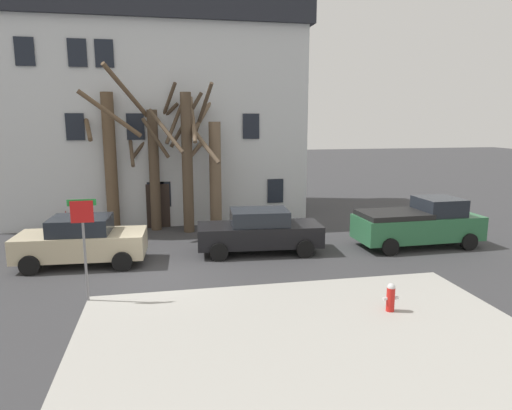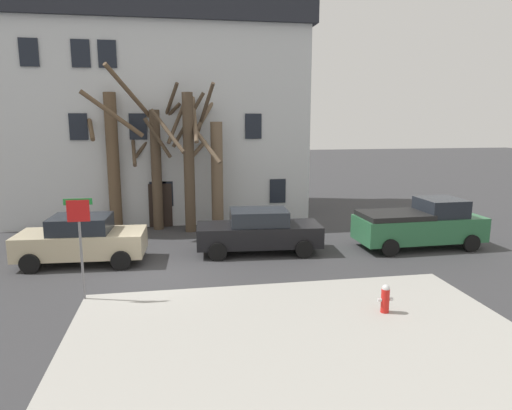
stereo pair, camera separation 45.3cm
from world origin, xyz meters
name	(u,v)px [view 1 (the left image)]	position (x,y,z in m)	size (l,w,h in m)	color
ground_plane	(159,277)	(0.00, 0.00, 0.00)	(120.00, 120.00, 0.00)	#38383A
sidewalk_slab	(317,351)	(3.51, -5.86, 0.06)	(10.94, 8.33, 0.12)	#A8A59E
building_main	(156,105)	(-0.04, 10.88, 5.88)	(15.25, 7.80, 11.60)	silver
tree_bare_near	(111,156)	(-2.08, 6.74, 3.49)	(2.98, 2.54, 7.43)	brown
tree_bare_mid	(154,163)	(-0.18, 6.78, 3.16)	(2.42, 2.39, 6.78)	#4C3D2D
tree_bare_far	(187,156)	(1.29, 6.06, 3.49)	(2.89, 2.87, 6.73)	#4C3D2D
tree_bare_end	(212,168)	(2.45, 6.33, 2.92)	(1.72, 2.87, 6.18)	brown
car_beige_sedan	(82,241)	(-2.69, 1.86, 0.87)	(4.51, 2.29, 1.74)	#C6B793
car_black_sedan	(259,231)	(3.84, 2.11, 0.85)	(4.88, 2.29, 1.70)	black
pickup_truck_green	(419,223)	(10.41, 1.73, 0.96)	(5.11, 2.23, 1.98)	#2D6B42
fire_hydrant	(391,297)	(6.08, -4.28, 0.52)	(0.42, 0.22, 0.77)	red
street_sign_pole	(83,232)	(-1.93, -1.96, 2.10)	(0.76, 0.07, 3.01)	slate
bicycle_leaning	(70,225)	(-4.04, 6.79, 0.37)	(1.66, 0.64, 1.03)	black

